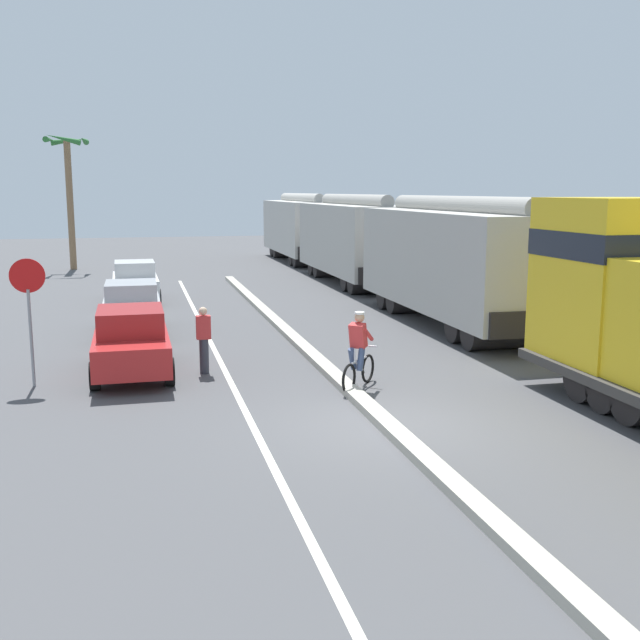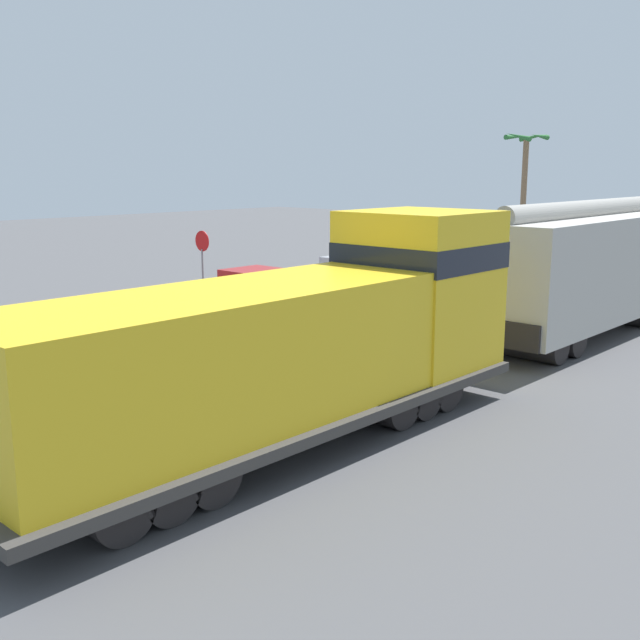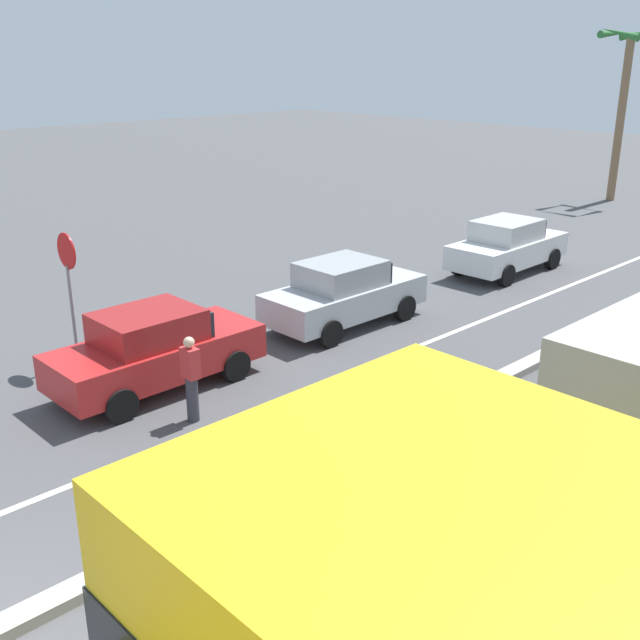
% 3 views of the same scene
% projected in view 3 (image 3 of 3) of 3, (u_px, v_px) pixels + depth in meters
% --- Properties ---
extents(median_curb, '(0.36, 36.00, 0.16)m').
position_uv_depth(median_curb, '(354.00, 452.00, 12.33)').
color(median_curb, '#B2AD9E').
rests_on(median_curb, ground).
extents(lane_stripe, '(0.14, 36.00, 0.01)m').
position_uv_depth(lane_stripe, '(261.00, 409.00, 13.99)').
color(lane_stripe, silver).
rests_on(lane_stripe, ground).
extents(parked_car_red, '(1.86, 4.21, 1.62)m').
position_uv_depth(parked_car_red, '(155.00, 349.00, 14.65)').
color(parked_car_red, red).
rests_on(parked_car_red, ground).
extents(parked_car_silver, '(1.84, 4.20, 1.62)m').
position_uv_depth(parked_car_silver, '(344.00, 293.00, 18.09)').
color(parked_car_silver, '#B7BABF').
rests_on(parked_car_silver, ground).
extents(parked_car_white, '(1.89, 4.23, 1.62)m').
position_uv_depth(parked_car_white, '(507.00, 246.00, 22.51)').
color(parked_car_white, silver).
rests_on(parked_car_white, ground).
extents(cyclist, '(1.15, 1.34, 1.71)m').
position_uv_depth(cyclist, '(192.00, 500.00, 9.70)').
color(cyclist, black).
rests_on(cyclist, ground).
extents(stop_sign, '(0.76, 0.08, 2.88)m').
position_uv_depth(stop_sign, '(69.00, 274.00, 15.32)').
color(stop_sign, gray).
rests_on(stop_sign, ground).
extents(palm_tree_near, '(2.29, 2.22, 7.42)m').
position_uv_depth(palm_tree_near, '(625.00, 82.00, 32.20)').
color(palm_tree_near, '#846647').
rests_on(palm_tree_near, ground).
extents(pedestrian_by_cars, '(0.34, 0.22, 1.62)m').
position_uv_depth(pedestrian_by_cars, '(191.00, 378.00, 13.29)').
color(pedestrian_by_cars, '#33333D').
rests_on(pedestrian_by_cars, ground).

